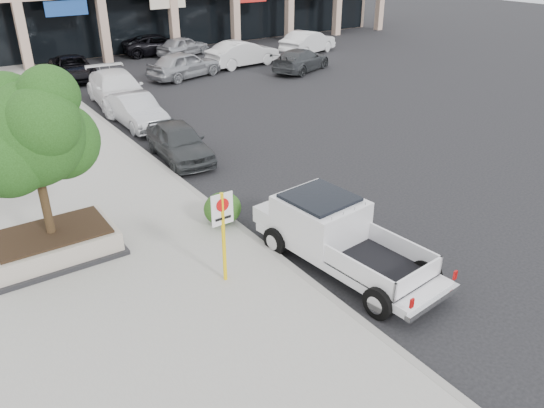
# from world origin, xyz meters

# --- Properties ---
(ground) EXTENTS (120.00, 120.00, 0.00)m
(ground) POSITION_xyz_m (0.00, 0.00, 0.00)
(ground) COLOR black
(ground) RESTS_ON ground
(sidewalk) EXTENTS (8.00, 52.00, 0.15)m
(sidewalk) POSITION_xyz_m (-5.50, 6.00, 0.07)
(sidewalk) COLOR gray
(sidewalk) RESTS_ON ground
(curb) EXTENTS (0.20, 52.00, 0.15)m
(curb) POSITION_xyz_m (-1.55, 6.00, 0.07)
(curb) COLOR gray
(curb) RESTS_ON ground
(planter) EXTENTS (3.20, 2.20, 0.68)m
(planter) POSITION_xyz_m (-6.29, 3.88, 0.48)
(planter) COLOR black
(planter) RESTS_ON sidewalk
(planter_tree) EXTENTS (2.90, 2.55, 4.00)m
(planter_tree) POSITION_xyz_m (-6.15, 4.04, 3.41)
(planter_tree) COLOR #322113
(planter_tree) RESTS_ON planter
(no_parking_sign) EXTENTS (0.55, 0.09, 2.30)m
(no_parking_sign) POSITION_xyz_m (-3.20, 0.42, 1.63)
(no_parking_sign) COLOR yellow
(no_parking_sign) RESTS_ON sidewalk
(hedge) EXTENTS (1.10, 0.99, 0.93)m
(hedge) POSITION_xyz_m (-1.85, 2.91, 0.62)
(hedge) COLOR #164212
(hedge) RESTS_ON sidewalk
(pickup_truck) EXTENTS (2.52, 5.53, 1.69)m
(pickup_truck) POSITION_xyz_m (-0.35, -0.69, 0.84)
(pickup_truck) COLOR silver
(pickup_truck) RESTS_ON ground
(curb_car_a) EXTENTS (1.96, 4.15, 1.37)m
(curb_car_a) POSITION_xyz_m (-0.55, 8.47, 0.69)
(curb_car_a) COLOR #2E3133
(curb_car_a) RESTS_ON ground
(curb_car_b) EXTENTS (1.49, 4.22, 1.39)m
(curb_car_b) POSITION_xyz_m (-0.39, 13.15, 0.70)
(curb_car_b) COLOR #ABADB3
(curb_car_b) RESTS_ON ground
(curb_car_c) EXTENTS (2.85, 5.81, 1.63)m
(curb_car_c) POSITION_xyz_m (0.04, 16.67, 0.81)
(curb_car_c) COLOR white
(curb_car_c) RESTS_ON ground
(curb_car_d) EXTENTS (2.72, 4.98, 1.32)m
(curb_car_d) POSITION_xyz_m (-0.26, 23.58, 0.66)
(curb_car_d) COLOR black
(curb_car_d) RESTS_ON ground
(lot_car_a) EXTENTS (4.98, 3.00, 1.58)m
(lot_car_a) POSITION_xyz_m (5.33, 20.14, 0.79)
(lot_car_a) COLOR #999BA0
(lot_car_a) RESTS_ON ground
(lot_car_b) EXTENTS (5.01, 2.10, 1.61)m
(lot_car_b) POSITION_xyz_m (9.92, 21.00, 0.81)
(lot_car_b) COLOR silver
(lot_car_b) RESTS_ON ground
(lot_car_c) EXTENTS (5.14, 3.67, 1.38)m
(lot_car_c) POSITION_xyz_m (12.13, 17.67, 0.69)
(lot_car_c) COLOR #323437
(lot_car_c) RESTS_ON ground
(lot_car_d) EXTENTS (5.38, 3.18, 1.40)m
(lot_car_d) POSITION_xyz_m (6.94, 27.59, 0.70)
(lot_car_d) COLOR black
(lot_car_d) RESTS_ON ground
(lot_car_e) EXTENTS (4.33, 2.87, 1.37)m
(lot_car_e) POSITION_xyz_m (8.13, 26.10, 0.69)
(lot_car_e) COLOR #9B9DA3
(lot_car_e) RESTS_ON ground
(lot_car_f) EXTENTS (5.17, 3.18, 1.61)m
(lot_car_f) POSITION_xyz_m (15.93, 21.87, 0.80)
(lot_car_f) COLOR silver
(lot_car_f) RESTS_ON ground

